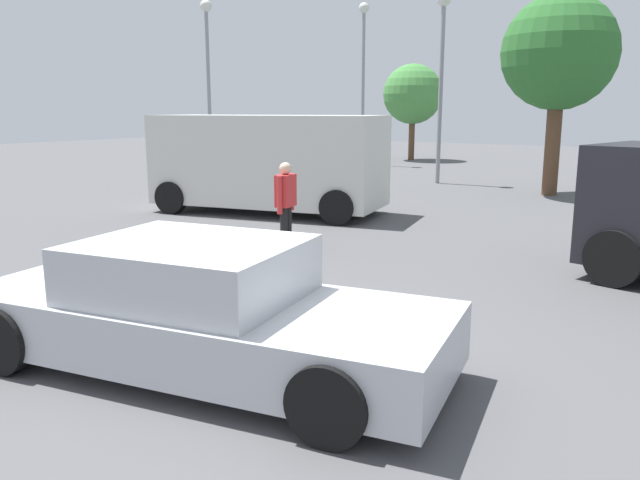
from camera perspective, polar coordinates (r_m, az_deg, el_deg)
The scene contains 10 objects.
ground_plane at distance 6.38m, azimuth -7.91°, elevation -10.68°, with size 80.00×80.00×0.00m, color #515154.
sedan_foreground at distance 6.06m, azimuth -10.80°, elevation -6.28°, with size 4.90×2.53×1.22m.
dog at distance 8.77m, azimuth -2.99°, elevation -2.28°, with size 0.47×0.64×0.48m.
van_white at distance 15.00m, azimuth -4.64°, elevation 7.13°, with size 5.67×3.19×2.28m.
pedestrian at distance 10.91m, azimuth -3.11°, elevation 3.71°, with size 0.32×0.56×1.53m.
light_post_near at distance 28.33m, azimuth 3.93°, elevation 16.09°, with size 0.44×0.44×6.84m.
light_post_mid at distance 25.16m, azimuth -10.09°, elevation 15.90°, with size 0.44×0.44×6.39m.
light_post_far at distance 21.46m, azimuth 10.93°, elevation 16.06°, with size 0.44×0.44×6.03m.
tree_back_left at distance 19.29m, azimuth 20.75°, elevation 15.42°, with size 3.15×3.15×5.53m.
tree_back_center at distance 31.23m, azimuth 8.36°, elevation 12.85°, with size 2.83×2.83×4.54m.
Camera 1 is at (3.94, -4.39, 2.41)m, focal length 35.53 mm.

